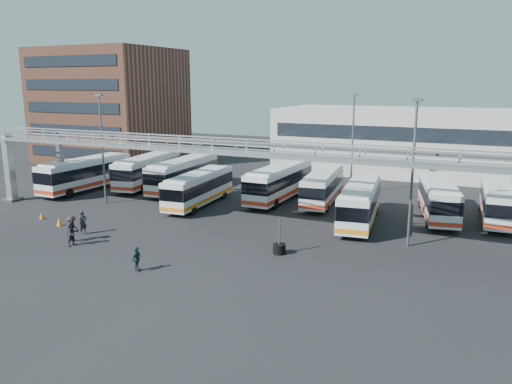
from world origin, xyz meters
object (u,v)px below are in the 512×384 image
at_px(bus_1, 148,170).
at_px(pedestrian_c, 72,229).
at_px(light_pole_mid, 413,165).
at_px(light_pole_back, 353,138).
at_px(bus_0, 86,173).
at_px(bus_7, 438,197).
at_px(bus_3, 199,187).
at_px(pedestrian_b, 73,233).
at_px(bus_8, 498,201).
at_px(tire_stack, 279,248).
at_px(bus_5, 323,186).
at_px(cone_right, 59,221).
at_px(bus_4, 279,181).
at_px(bus_6, 360,202).
at_px(light_pole_left, 102,143).
at_px(pedestrian_a, 83,223).
at_px(pedestrian_d, 137,259).
at_px(bus_2, 183,173).
at_px(cone_left, 42,215).

xyz_separation_m(bus_1, pedestrian_c, (7.15, -18.37, -0.93)).
bearing_deg(light_pole_mid, light_pole_back, 118.07).
xyz_separation_m(bus_0, bus_7, (34.86, 4.29, -0.15)).
height_order(light_pole_mid, bus_3, light_pole_mid).
bearing_deg(pedestrian_b, light_pole_back, -16.96).
height_order(bus_8, tire_stack, bus_8).
relative_size(bus_5, cone_right, 14.42).
relative_size(bus_4, bus_6, 1.03).
distance_m(light_pole_left, bus_1, 9.14).
xyz_separation_m(light_pole_mid, pedestrian_a, (-22.66, -7.47, -4.83)).
height_order(pedestrian_c, tire_stack, tire_stack).
bearing_deg(pedestrian_b, bus_4, -10.96).
distance_m(light_pole_mid, bus_3, 20.34).
bearing_deg(light_pole_back, bus_3, -136.50).
bearing_deg(pedestrian_c, light_pole_mid, -71.99).
bearing_deg(cone_right, bus_0, 124.69).
distance_m(bus_4, pedestrian_d, 21.09).
relative_size(bus_2, bus_3, 1.09).
distance_m(bus_1, cone_right, 16.20).
xyz_separation_m(bus_5, pedestrian_a, (-13.31, -17.25, -0.80)).
bearing_deg(bus_1, light_pole_mid, -26.47).
xyz_separation_m(bus_5, cone_left, (-19.61, -15.49, -1.39)).
relative_size(bus_7, cone_left, 17.19).
xyz_separation_m(light_pole_mid, tire_stack, (-7.53, -5.30, -5.31)).
xyz_separation_m(bus_3, cone_left, (-9.45, -9.78, -1.40)).
xyz_separation_m(bus_4, bus_5, (4.20, 0.60, -0.17)).
xyz_separation_m(light_pole_mid, bus_6, (-4.48, 4.27, -3.95)).
bearing_deg(light_pole_mid, bus_5, 133.74).
bearing_deg(bus_0, bus_3, -1.17).
bearing_deg(pedestrian_d, bus_7, -42.90).
relative_size(bus_6, pedestrian_c, 5.66).
bearing_deg(bus_2, cone_left, -111.05).
bearing_deg(bus_6, light_pole_back, 100.77).
xyz_separation_m(bus_3, bus_5, (10.16, 5.71, -0.02)).
bearing_deg(cone_left, bus_5, 38.30).
height_order(pedestrian_a, cone_right, pedestrian_a).
distance_m(bus_6, pedestrian_b, 21.97).
relative_size(light_pole_back, bus_0, 0.90).
height_order(pedestrian_d, cone_left, pedestrian_d).
bearing_deg(pedestrian_d, bus_8, -48.88).
bearing_deg(light_pole_mid, tire_stack, -144.89).
xyz_separation_m(bus_0, cone_right, (7.77, -11.23, -1.54)).
bearing_deg(bus_8, bus_7, -170.57).
distance_m(bus_3, pedestrian_c, 13.51).
bearing_deg(bus_7, pedestrian_b, -151.94).
relative_size(bus_2, bus_7, 1.06).
bearing_deg(bus_3, cone_right, -125.92).
distance_m(light_pole_left, pedestrian_c, 12.71).
height_order(light_pole_back, pedestrian_d, light_pole_back).
distance_m(light_pole_back, pedestrian_c, 28.37).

